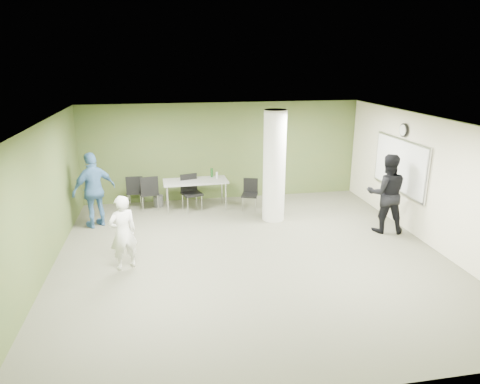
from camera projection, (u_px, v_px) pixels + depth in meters
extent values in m
plane|color=#4F513F|center=(251.00, 255.00, 9.01)|extent=(8.00, 8.00, 0.00)
plane|color=white|center=(252.00, 122.00, 8.17)|extent=(8.00, 8.00, 0.00)
cube|color=#535F2C|center=(223.00, 152.00, 12.35)|extent=(8.00, 2.80, 0.02)
cube|color=#535F2C|center=(40.00, 204.00, 7.91)|extent=(0.02, 8.00, 2.80)
cube|color=beige|center=(432.00, 182.00, 9.27)|extent=(0.02, 8.00, 2.80)
cylinder|color=silver|center=(274.00, 166.00, 10.64)|extent=(0.56, 0.56, 2.80)
cube|color=silver|center=(400.00, 165.00, 10.35)|extent=(0.04, 2.30, 1.30)
cube|color=white|center=(399.00, 165.00, 10.35)|extent=(0.02, 2.20, 1.20)
cylinder|color=black|center=(404.00, 130.00, 10.10)|extent=(0.05, 0.32, 0.32)
cylinder|color=white|center=(403.00, 130.00, 10.10)|extent=(0.02, 0.26, 0.26)
cube|color=gray|center=(195.00, 181.00, 11.56)|extent=(1.75, 0.81, 0.04)
cylinder|color=silver|center=(168.00, 201.00, 11.25)|extent=(0.04, 0.04, 0.77)
cylinder|color=silver|center=(226.00, 197.00, 11.56)|extent=(0.04, 0.04, 0.77)
cylinder|color=silver|center=(167.00, 194.00, 11.81)|extent=(0.04, 0.04, 0.77)
cylinder|color=silver|center=(222.00, 191.00, 12.12)|extent=(0.04, 0.04, 0.77)
cylinder|color=#154116|center=(212.00, 173.00, 11.84)|extent=(0.07, 0.07, 0.25)
cylinder|color=#B2B2B7|center=(217.00, 175.00, 11.72)|extent=(0.06, 0.06, 0.18)
cylinder|color=#4C4C4C|center=(159.00, 201.00, 11.97)|extent=(0.28, 0.28, 0.32)
cube|color=black|center=(149.00, 193.00, 11.62)|extent=(0.56, 0.56, 0.05)
cube|color=black|center=(149.00, 186.00, 11.34)|extent=(0.47, 0.12, 0.48)
cylinder|color=silver|center=(156.00, 199.00, 11.94)|extent=(0.02, 0.02, 0.46)
cylinder|color=silver|center=(141.00, 200.00, 11.81)|extent=(0.02, 0.02, 0.46)
cylinder|color=silver|center=(158.00, 203.00, 11.58)|extent=(0.02, 0.02, 0.46)
cylinder|color=silver|center=(143.00, 205.00, 11.45)|extent=(0.02, 0.02, 0.46)
cube|color=black|center=(136.00, 191.00, 11.81)|extent=(0.48, 0.48, 0.05)
cube|color=black|center=(134.00, 185.00, 11.53)|extent=(0.45, 0.05, 0.46)
cylinder|color=silver|center=(144.00, 197.00, 12.09)|extent=(0.02, 0.02, 0.44)
cylinder|color=silver|center=(130.00, 198.00, 12.04)|extent=(0.02, 0.02, 0.44)
cylinder|color=silver|center=(143.00, 201.00, 11.73)|extent=(0.02, 0.02, 0.44)
cylinder|color=silver|center=(129.00, 202.00, 11.67)|extent=(0.02, 0.02, 0.44)
cube|color=black|center=(192.00, 194.00, 11.54)|extent=(0.61, 0.61, 0.05)
cube|color=black|center=(189.00, 182.00, 11.65)|extent=(0.46, 0.17, 0.48)
cylinder|color=silver|center=(188.00, 206.00, 11.36)|extent=(0.02, 0.02, 0.46)
cylinder|color=silver|center=(202.00, 204.00, 11.53)|extent=(0.02, 0.02, 0.46)
cylinder|color=silver|center=(183.00, 201.00, 11.70)|extent=(0.02, 0.02, 0.46)
cylinder|color=silver|center=(196.00, 199.00, 11.87)|extent=(0.02, 0.02, 0.46)
cube|color=black|center=(250.00, 195.00, 11.65)|extent=(0.53, 0.53, 0.05)
cube|color=black|center=(251.00, 185.00, 11.76)|extent=(0.39, 0.16, 0.41)
cylinder|color=silver|center=(243.00, 204.00, 11.57)|extent=(0.02, 0.02, 0.39)
cylinder|color=silver|center=(255.00, 205.00, 11.52)|extent=(0.02, 0.02, 0.39)
cylinder|color=silver|center=(244.00, 200.00, 11.90)|extent=(0.02, 0.02, 0.39)
cylinder|color=silver|center=(257.00, 201.00, 11.85)|extent=(0.02, 0.02, 0.39)
imported|color=white|center=(123.00, 233.00, 8.25)|extent=(0.65, 0.56, 1.50)
imported|color=black|center=(386.00, 193.00, 10.01)|extent=(1.07, 0.93, 1.89)
imported|color=teal|center=(94.00, 190.00, 10.33)|extent=(1.15, 0.98, 1.86)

